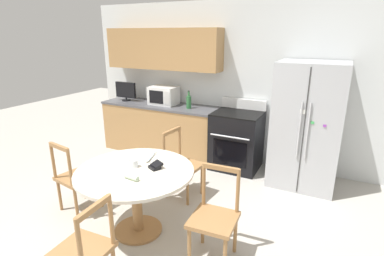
# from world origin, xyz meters

# --- Properties ---
(ground_plane) EXTENTS (14.00, 14.00, 0.00)m
(ground_plane) POSITION_xyz_m (0.00, 0.00, 0.00)
(ground_plane) COLOR #B2ADA3
(back_wall) EXTENTS (5.20, 0.44, 2.60)m
(back_wall) POSITION_xyz_m (-0.30, 2.59, 1.44)
(back_wall) COLOR silver
(back_wall) RESTS_ON ground_plane
(kitchen_counter) EXTENTS (2.14, 0.64, 0.90)m
(kitchen_counter) POSITION_xyz_m (-1.14, 2.29, 0.45)
(kitchen_counter) COLOR #AD7F4C
(kitchen_counter) RESTS_ON ground_plane
(refrigerator) EXTENTS (0.89, 0.80, 1.74)m
(refrigerator) POSITION_xyz_m (1.33, 2.20, 0.87)
(refrigerator) COLOR #B2B5BA
(refrigerator) RESTS_ON ground_plane
(oven_range) EXTENTS (0.74, 0.68, 1.08)m
(oven_range) POSITION_xyz_m (0.31, 2.26, 0.47)
(oven_range) COLOR black
(oven_range) RESTS_ON ground_plane
(microwave) EXTENTS (0.47, 0.35, 0.31)m
(microwave) POSITION_xyz_m (-1.08, 2.32, 1.06)
(microwave) COLOR white
(microwave) RESTS_ON kitchen_counter
(countertop_tv) EXTENTS (0.42, 0.16, 0.34)m
(countertop_tv) POSITION_xyz_m (-1.86, 2.26, 1.09)
(countertop_tv) COLOR black
(countertop_tv) RESTS_ON kitchen_counter
(counter_bottle) EXTENTS (0.08, 0.08, 0.30)m
(counter_bottle) POSITION_xyz_m (-0.54, 2.24, 1.01)
(counter_bottle) COLOR #2D6B38
(counter_bottle) RESTS_ON kitchen_counter
(dining_table) EXTENTS (1.23, 1.23, 0.74)m
(dining_table) POSITION_xyz_m (-0.12, 0.19, 0.60)
(dining_table) COLOR beige
(dining_table) RESTS_ON ground_plane
(dining_chair_right) EXTENTS (0.45, 0.45, 0.90)m
(dining_chair_right) POSITION_xyz_m (0.78, 0.19, 0.43)
(dining_chair_right) COLOR #9E7042
(dining_chair_right) RESTS_ON ground_plane
(dining_chair_far) EXTENTS (0.46, 0.46, 0.90)m
(dining_chair_far) POSITION_xyz_m (-0.05, 1.09, 0.43)
(dining_chair_far) COLOR #9E7042
(dining_chair_far) RESTS_ON ground_plane
(dining_chair_near) EXTENTS (0.44, 0.44, 0.90)m
(dining_chair_near) POSITION_xyz_m (0.03, -0.71, 0.43)
(dining_chair_near) COLOR #9E7042
(dining_chair_near) RESTS_ON ground_plane
(dining_chair_left) EXTENTS (0.48, 0.48, 0.90)m
(dining_chair_left) POSITION_xyz_m (-1.03, 0.21, 0.43)
(dining_chair_left) COLOR #9E7042
(dining_chair_left) RESTS_ON ground_plane
(candle_glass) EXTENTS (0.08, 0.08, 0.08)m
(candle_glass) POSITION_xyz_m (-0.17, 0.25, 0.77)
(candle_glass) COLOR silver
(candle_glass) RESTS_ON dining_table
(folded_napkin) EXTENTS (0.16, 0.07, 0.05)m
(folded_napkin) POSITION_xyz_m (-0.02, -0.00, 0.77)
(folded_napkin) COLOR beige
(folded_napkin) RESTS_ON dining_table
(wallet) EXTENTS (0.16, 0.17, 0.07)m
(wallet) POSITION_xyz_m (0.05, 0.32, 0.77)
(wallet) COLOR black
(wallet) RESTS_ON dining_table
(mail_stack) EXTENTS (0.30, 0.35, 0.02)m
(mail_stack) POSITION_xyz_m (-0.24, 0.51, 0.75)
(mail_stack) COLOR white
(mail_stack) RESTS_ON dining_table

